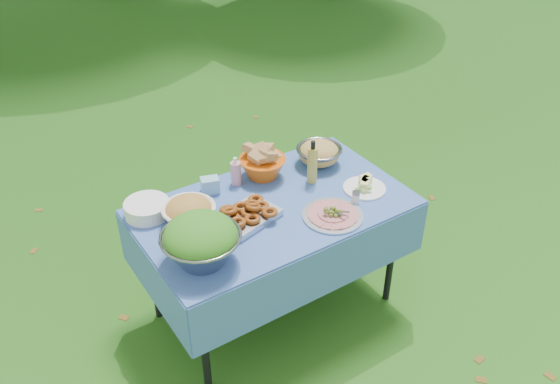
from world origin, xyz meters
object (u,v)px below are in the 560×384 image
at_px(bread_bowl, 263,163).
at_px(pasta_bowl_steel, 319,153).
at_px(charcuterie_platter, 333,211).
at_px(picnic_table, 274,259).
at_px(plate_stack, 147,208).
at_px(salad_bowl, 201,241).
at_px(oil_bottle, 312,162).

distance_m(bread_bowl, pasta_bowl_steel, 0.36).
bearing_deg(pasta_bowl_steel, charcuterie_platter, -118.56).
bearing_deg(picnic_table, plate_stack, 153.41).
xyz_separation_m(salad_bowl, charcuterie_platter, (0.74, -0.06, -0.09)).
height_order(plate_stack, pasta_bowl_steel, pasta_bowl_steel).
relative_size(plate_stack, charcuterie_platter, 0.74).
relative_size(picnic_table, plate_stack, 6.11).
xyz_separation_m(plate_stack, charcuterie_platter, (0.81, -0.55, -0.00)).
bearing_deg(bread_bowl, salad_bowl, -143.03).
bearing_deg(salad_bowl, oil_bottle, 18.20).
bearing_deg(pasta_bowl_steel, plate_stack, 175.70).
height_order(picnic_table, charcuterie_platter, charcuterie_platter).
bearing_deg(charcuterie_platter, picnic_table, 129.36).
distance_m(pasta_bowl_steel, oil_bottle, 0.21).
height_order(pasta_bowl_steel, charcuterie_platter, pasta_bowl_steel).
xyz_separation_m(picnic_table, oil_bottle, (0.31, 0.08, 0.51)).
bearing_deg(oil_bottle, bread_bowl, 135.63).
bearing_deg(oil_bottle, salad_bowl, -161.80).
distance_m(salad_bowl, plate_stack, 0.51).
xyz_separation_m(pasta_bowl_steel, oil_bottle, (-0.15, -0.14, 0.06)).
bearing_deg(charcuterie_platter, bread_bowl, 100.52).
xyz_separation_m(pasta_bowl_steel, charcuterie_platter, (-0.26, -0.47, -0.03)).
height_order(salad_bowl, bread_bowl, salad_bowl).
bearing_deg(picnic_table, pasta_bowl_steel, 25.37).
bearing_deg(picnic_table, bread_bowl, 69.29).
bearing_deg(charcuterie_platter, plate_stack, 145.59).
bearing_deg(bread_bowl, plate_stack, 178.70).
relative_size(plate_stack, pasta_bowl_steel, 0.89).
bearing_deg(bread_bowl, pasta_bowl_steel, -10.16).
distance_m(picnic_table, bread_bowl, 0.56).
bearing_deg(pasta_bowl_steel, salad_bowl, -157.33).
xyz_separation_m(salad_bowl, plate_stack, (-0.07, 0.50, -0.09)).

